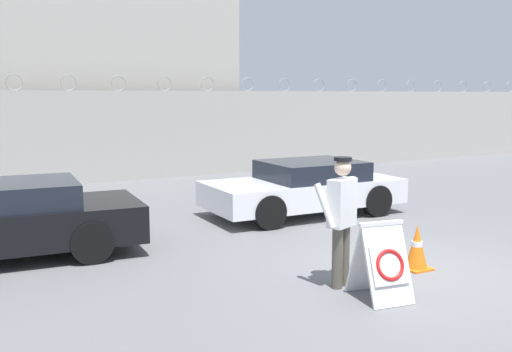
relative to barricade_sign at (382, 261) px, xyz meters
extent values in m
plane|color=slate|center=(1.21, 0.75, -0.51)|extent=(90.00, 90.00, 0.00)
cube|color=#ADA8A0|center=(1.21, 11.90, 0.87)|extent=(36.00, 0.30, 2.76)
torus|color=gray|center=(-3.19, 11.90, 2.48)|extent=(0.47, 0.03, 0.47)
torus|color=gray|center=(-1.73, 11.90, 2.48)|extent=(0.47, 0.03, 0.47)
torus|color=gray|center=(-0.26, 11.90, 2.48)|extent=(0.47, 0.03, 0.47)
torus|color=gray|center=(1.21, 11.90, 2.48)|extent=(0.47, 0.03, 0.47)
torus|color=gray|center=(2.67, 11.90, 2.48)|extent=(0.47, 0.03, 0.47)
torus|color=gray|center=(4.14, 11.90, 2.48)|extent=(0.47, 0.03, 0.47)
torus|color=gray|center=(5.61, 11.90, 2.48)|extent=(0.47, 0.03, 0.47)
torus|color=gray|center=(7.07, 11.90, 2.48)|extent=(0.47, 0.03, 0.47)
torus|color=gray|center=(8.54, 11.90, 2.48)|extent=(0.47, 0.03, 0.47)
torus|color=gray|center=(10.01, 11.90, 2.48)|extent=(0.47, 0.03, 0.47)
torus|color=gray|center=(11.47, 11.90, 2.48)|extent=(0.47, 0.03, 0.47)
torus|color=gray|center=(12.94, 11.90, 2.48)|extent=(0.47, 0.03, 0.47)
torus|color=gray|center=(14.41, 11.90, 2.48)|extent=(0.47, 0.03, 0.47)
torus|color=gray|center=(15.87, 11.90, 2.48)|extent=(0.47, 0.03, 0.47)
torus|color=gray|center=(17.34, 11.90, 2.48)|extent=(0.47, 0.03, 0.47)
cube|color=#B2ADA3|center=(-0.54, 16.57, 2.87)|extent=(9.54, 7.74, 6.76)
cube|color=white|center=(-0.02, -0.13, -0.02)|extent=(0.65, 0.47, 0.99)
cube|color=white|center=(0.03, 0.23, -0.02)|extent=(0.65, 0.47, 0.99)
cube|color=white|center=(0.01, 0.05, 0.49)|extent=(0.64, 0.14, 0.05)
cube|color=white|center=(-0.02, -0.17, 0.00)|extent=(0.53, 0.26, 0.49)
torus|color=red|center=(-0.02, -0.18, 0.00)|extent=(0.43, 0.24, 0.40)
cylinder|color=#514C42|center=(-0.10, 0.68, -0.08)|extent=(0.15, 0.15, 0.85)
cylinder|color=#514C42|center=(-0.26, 0.61, -0.08)|extent=(0.15, 0.15, 0.85)
cube|color=silver|center=(-0.18, 0.65, 0.67)|extent=(0.49, 0.37, 0.66)
sphere|color=beige|center=(-0.18, 0.65, 1.16)|extent=(0.23, 0.23, 0.23)
cylinder|color=silver|center=(0.07, 0.75, 0.69)|extent=(0.09, 0.09, 0.62)
cylinder|color=silver|center=(-0.47, 0.63, 0.66)|extent=(0.22, 0.35, 0.60)
cylinder|color=black|center=(-0.18, 0.65, 1.27)|extent=(0.24, 0.24, 0.05)
cube|color=orange|center=(1.32, 0.75, -0.49)|extent=(0.39, 0.39, 0.03)
cone|color=orange|center=(1.32, 0.75, -0.15)|extent=(0.33, 0.33, 0.66)
cylinder|color=white|center=(1.32, 0.75, -0.12)|extent=(0.16, 0.16, 0.09)
cylinder|color=black|center=(-2.98, 3.36, -0.17)|extent=(0.69, 0.24, 0.68)
cylinder|color=black|center=(-2.88, 5.10, -0.17)|extent=(0.69, 0.24, 0.68)
cube|color=black|center=(-4.17, 4.30, 0.54)|extent=(2.40, 1.81, 0.40)
cylinder|color=black|center=(0.60, 4.05, -0.16)|extent=(0.69, 0.21, 0.69)
cylinder|color=black|center=(0.62, 5.85, -0.16)|extent=(0.69, 0.21, 0.69)
cylinder|color=black|center=(3.28, 4.02, -0.16)|extent=(0.69, 0.21, 0.69)
cylinder|color=black|center=(3.30, 5.82, -0.16)|extent=(0.69, 0.21, 0.69)
cube|color=silver|center=(1.95, 4.94, 0.00)|extent=(4.34, 1.96, 0.54)
cube|color=black|center=(2.17, 4.93, 0.47)|extent=(2.09, 1.75, 0.41)
camera|label=1|loc=(-4.79, -5.53, 2.13)|focal=40.00mm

